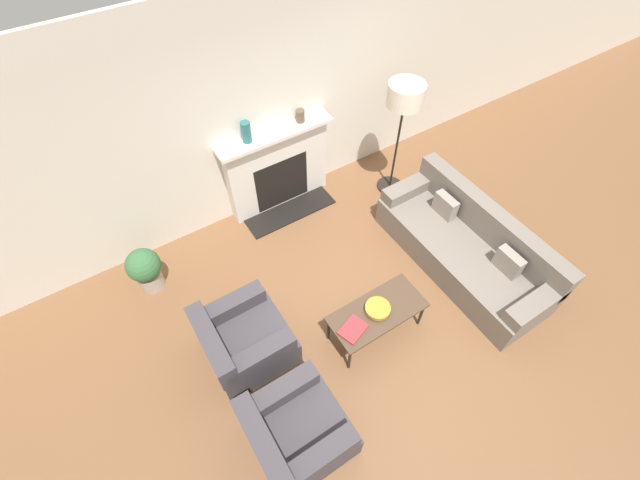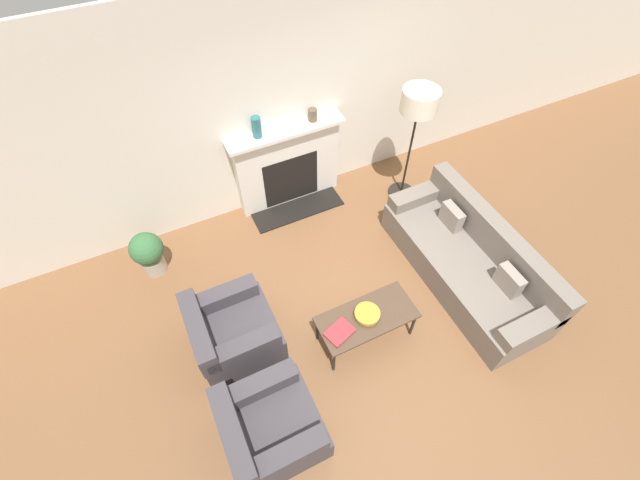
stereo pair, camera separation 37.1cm
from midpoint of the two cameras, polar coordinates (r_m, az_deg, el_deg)
The scene contains 13 objects.
ground_plane at distance 5.14m, azimuth 10.33°, elevation -10.33°, with size 18.00×18.00×0.00m, color brown.
wall_back at distance 5.46m, azimuth -1.58°, elevation 17.93°, with size 18.00×0.06×2.90m.
fireplace at distance 5.83m, azimuth -2.45°, elevation 9.66°, with size 1.54×0.59×1.20m.
couch at distance 5.49m, azimuth 21.03°, elevation -2.72°, with size 0.87×2.30×0.82m.
armchair_near at distance 4.34m, azimuth -4.24°, elevation -23.87°, with size 0.86×0.84×0.71m.
armchair_far at distance 4.73m, azimuth -9.50°, elevation -12.12°, with size 0.86×0.84×0.71m.
coffee_table at distance 4.65m, azimuth 8.58°, elevation -10.39°, with size 1.06×0.48×0.45m.
bowl at distance 4.58m, azimuth 8.66°, elevation -9.85°, with size 0.27×0.27×0.07m.
book at distance 4.49m, azimuth 5.04°, elevation -12.25°, with size 0.33×0.29×0.02m.
floor_lamp at distance 5.55m, azimuth 14.93°, elevation 16.44°, with size 0.46×0.46×1.68m.
mantel_vase_left at distance 5.27m, azimuth -6.41°, elevation 14.66°, with size 0.12×0.12×0.27m.
mantel_vase_center_left at distance 5.53m, azimuth 1.01°, elevation 16.28°, with size 0.11×0.11×0.16m.
potted_plant at distance 5.48m, azimuth -20.19°, elevation -1.62°, with size 0.40×0.40×0.62m.
Camera 2 is at (-1.69, -1.84, 4.47)m, focal length 24.00 mm.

